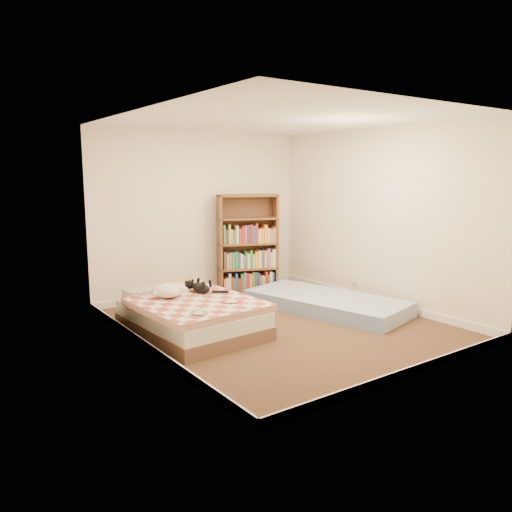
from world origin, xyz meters
TOP-DOWN VIEW (x-y plane):
  - room at (0.00, 0.00)m, footprint 3.51×4.01m
  - bed at (-1.05, 0.38)m, footprint 1.34×1.78m
  - bookshelf at (0.63, 1.67)m, footprint 1.04×0.63m
  - floor_mattress at (0.95, 0.16)m, footprint 1.51×2.38m
  - black_cat at (-0.80, 0.60)m, footprint 0.27×0.61m
  - white_dog at (-1.24, 0.56)m, footprint 0.41×0.43m

SIDE VIEW (x-z plane):
  - floor_mattress at x=0.95m, z-range 0.00..0.20m
  - bed at x=-1.05m, z-range -0.02..0.44m
  - black_cat at x=-0.80m, z-range 0.40..0.54m
  - white_dog at x=-1.24m, z-range 0.41..0.58m
  - bookshelf at x=0.63m, z-range -0.21..1.34m
  - room at x=0.00m, z-range -0.06..2.45m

